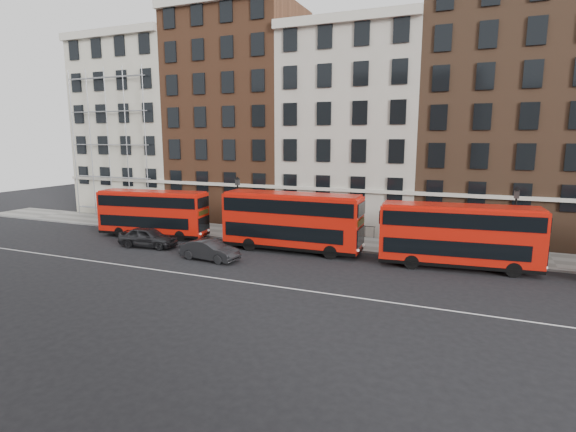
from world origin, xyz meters
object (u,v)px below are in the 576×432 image
at_px(car_front, 210,250).
at_px(bus_a, 153,212).
at_px(bus_b, 291,220).
at_px(bus_c, 458,235).
at_px(car_rear, 148,237).

bearing_deg(car_front, bus_a, 67.56).
distance_m(bus_a, car_front, 10.13).
xyz_separation_m(bus_b, bus_c, (12.15, -0.00, -0.12)).
relative_size(bus_a, car_rear, 2.11).
distance_m(bus_b, car_front, 6.70).
bearing_deg(bus_c, car_rear, -177.76).
relative_size(bus_a, bus_c, 0.95).
bearing_deg(bus_a, car_front, -35.56).
height_order(bus_c, car_rear, bus_c).
xyz_separation_m(bus_c, car_front, (-16.62, -4.70, -1.59)).
relative_size(bus_b, bus_c, 1.04).
bearing_deg(car_front, bus_b, -38.02).
bearing_deg(bus_c, car_front, -169.92).
height_order(bus_a, bus_c, bus_c).
relative_size(bus_b, car_rear, 2.29).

